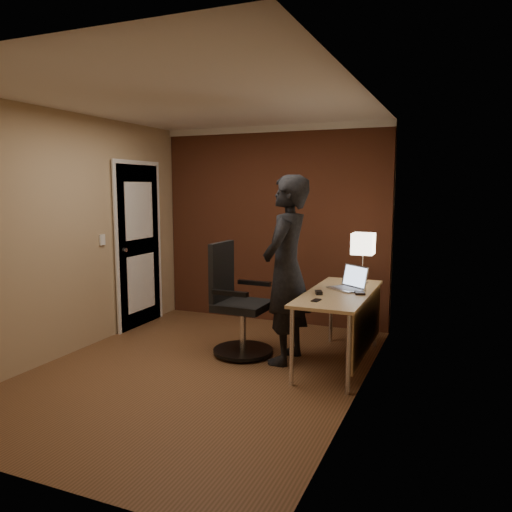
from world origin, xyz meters
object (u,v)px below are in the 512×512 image
mouse (319,293)px  phone (316,300)px  desk_lamp (363,244)px  wallet (360,293)px  desk (347,305)px  person (286,270)px  laptop (350,283)px  office_chair (237,307)px

mouse → phone: (0.05, -0.28, -0.01)m
desk_lamp → phone: bearing=-103.4°
desk_lamp → mouse: (-0.28, -0.67, -0.40)m
wallet → phone: bearing=-125.4°
phone → wallet: size_ratio=1.05×
mouse → desk: bearing=15.8°
person → desk: bearing=102.1°
laptop → mouse: size_ratio=4.19×
mouse → person: person is taller
desk → wallet: bearing=-17.3°
desk_lamp → phone: 1.06m
mouse → wallet: 0.39m
desk → laptop: bearing=91.5°
desk → wallet: 0.20m
mouse → wallet: size_ratio=0.91×
mouse → wallet: bearing=-1.8°
laptop → mouse: bearing=-121.7°
mouse → person: 0.41m
desk_lamp → wallet: desk_lamp is taller
laptop → person: person is taller
mouse → phone: mouse is taller
office_chair → wallet: bearing=3.0°
phone → wallet: 0.53m
office_chair → mouse: bearing=-5.4°
mouse → phone: bearing=-103.7°
desk → mouse: 0.33m
phone → person: 0.58m
phone → person: size_ratio=0.06×
mouse → laptop: bearing=33.6°
laptop → phone: laptop is taller
desk_lamp → office_chair: bearing=-153.5°
phone → laptop: bearing=81.3°
desk → phone: (-0.17, -0.47, 0.13)m
office_chair → person: person is taller
desk_lamp → person: (-0.64, -0.59, -0.22)m
office_chair → phone: bearing=-20.8°
mouse → desk_lamp: bearing=42.7°
desk → office_chair: office_chair is taller
wallet → office_chair: office_chair is taller
desk_lamp → person: 0.90m
laptop → wallet: size_ratio=3.81×
phone → wallet: (0.30, 0.43, 0.01)m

